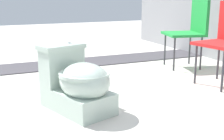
{
  "coord_description": "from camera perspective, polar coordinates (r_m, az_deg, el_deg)",
  "views": [
    {
      "loc": [
        2.53,
        -0.54,
        0.91
      ],
      "look_at": [
        0.26,
        0.44,
        0.3
      ],
      "focal_mm": 50.0,
      "sensor_mm": 36.0,
      "label": 1
    }
  ],
  "objects": [
    {
      "name": "gravel_strip",
      "position": [
        4.15,
        -8.34,
        1.13
      ],
      "size": [
        0.56,
        8.0,
        0.01
      ],
      "primitive_type": "cube",
      "color": "#423F44",
      "rests_on": "ground"
    },
    {
      "name": "folding_chair_left",
      "position": [
        4.01,
        14.3,
        7.74
      ],
      "size": [
        0.53,
        0.53,
        0.83
      ],
      "rotation": [
        0.0,
        0.0,
        -1.82
      ],
      "color": "#1E8C38",
      "rests_on": "ground"
    },
    {
      "name": "ground_plane",
      "position": [
        2.74,
        -10.74,
        -5.81
      ],
      "size": [
        14.0,
        14.0,
        0.0
      ],
      "primitive_type": "plane",
      "color": "beige"
    },
    {
      "name": "toilet",
      "position": [
        2.47,
        -6.35,
        -2.47
      ],
      "size": [
        0.71,
        0.55,
        0.52
      ],
      "rotation": [
        0.0,
        0.0,
        0.32
      ],
      "color": "#B2C6B7",
      "rests_on": "ground"
    }
  ]
}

